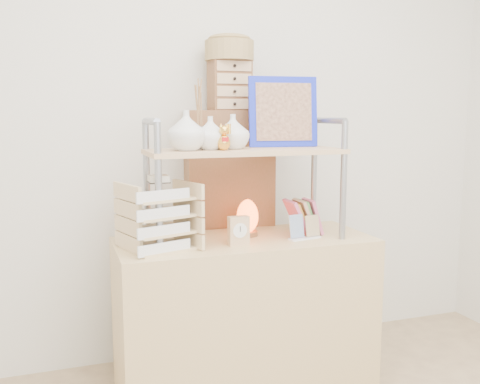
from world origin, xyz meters
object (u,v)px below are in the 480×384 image
(salt_lamp, at_px, (247,217))
(letter_tray, at_px, (159,220))
(cabinet, at_px, (229,237))
(desk, at_px, (245,315))

(salt_lamp, bearing_deg, letter_tray, -164.72)
(cabinet, relative_size, salt_lamp, 7.62)
(cabinet, bearing_deg, salt_lamp, -84.60)
(desk, distance_m, cabinet, 0.48)
(cabinet, height_order, salt_lamp, cabinet)
(salt_lamp, bearing_deg, cabinet, 89.09)
(desk, relative_size, cabinet, 0.89)
(cabinet, distance_m, letter_tray, 0.66)
(desk, height_order, letter_tray, letter_tray)
(desk, height_order, cabinet, cabinet)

